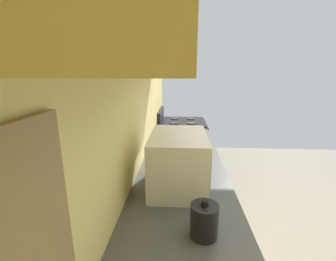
# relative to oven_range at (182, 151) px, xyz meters

# --- Properties ---
(wall_back) EXTENTS (3.87, 0.12, 2.84)m
(wall_back) POSITION_rel_oven_range_xyz_m (-1.46, 0.38, 0.96)
(wall_back) COLOR #EFD981
(wall_back) RESTS_ON ground_plane
(counter_run) EXTENTS (3.01, 0.65, 0.89)m
(counter_run) POSITION_rel_oven_range_xyz_m (-1.82, 0.02, -0.01)
(counter_run) COLOR #CDBB67
(counter_run) RESTS_ON ground_plane
(upper_cabinets) EXTENTS (2.24, 0.31, 0.59)m
(upper_cabinets) POSITION_rel_oven_range_xyz_m (-1.82, 0.17, 1.43)
(upper_cabinets) COLOR tan
(oven_range) EXTENTS (0.65, 0.66, 1.07)m
(oven_range) POSITION_rel_oven_range_xyz_m (0.00, 0.00, 0.00)
(oven_range) COLOR black
(oven_range) RESTS_ON ground_plane
(microwave) EXTENTS (0.48, 0.34, 0.33)m
(microwave) POSITION_rel_oven_range_xyz_m (-1.78, 0.03, 0.60)
(microwave) COLOR white
(microwave) RESTS_ON counter_run
(bowl) EXTENTS (0.16, 0.16, 0.05)m
(bowl) POSITION_rel_oven_range_xyz_m (-1.22, -0.08, 0.46)
(bowl) COLOR #D84C47
(bowl) RESTS_ON counter_run
(kettle) EXTENTS (0.17, 0.12, 0.17)m
(kettle) POSITION_rel_oven_range_xyz_m (-2.23, -0.08, 0.51)
(kettle) COLOR black
(kettle) RESTS_ON counter_run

